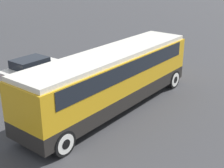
{
  "coord_description": "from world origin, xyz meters",
  "views": [
    {
      "loc": [
        -11.93,
        -9.39,
        7.39
      ],
      "look_at": [
        0.0,
        0.0,
        1.44
      ],
      "focal_mm": 50.0,
      "sensor_mm": 36.0,
      "label": 1
    }
  ],
  "objects": [
    {
      "name": "tour_bus",
      "position": [
        0.1,
        -0.0,
        1.94
      ],
      "size": [
        11.38,
        2.59,
        3.2
      ],
      "color": "black",
      "rests_on": "ground_plane"
    },
    {
      "name": "parked_car_mid",
      "position": [
        0.41,
        7.21,
        0.7
      ],
      "size": [
        4.38,
        1.83,
        1.41
      ],
      "color": "silver",
      "rests_on": "ground_plane"
    },
    {
      "name": "ground_plane",
      "position": [
        0.0,
        0.0,
        0.0
      ],
      "size": [
        120.0,
        120.0,
        0.0
      ],
      "primitive_type": "plane",
      "color": "#38383A"
    }
  ]
}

